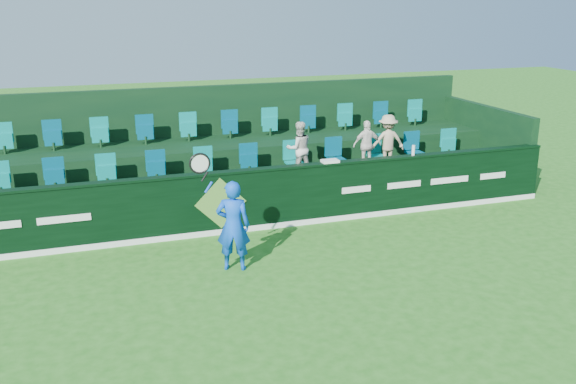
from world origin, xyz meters
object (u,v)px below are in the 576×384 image
object	(u,v)px
towel	(330,161)
drinks_bottle	(413,150)
tennis_player	(233,225)
spectator_middle	(367,145)
spectator_left	(299,149)
spectator_right	(388,141)

from	to	relation	value
towel	drinks_bottle	distance (m)	2.06
tennis_player	towel	xyz separation A→B (m)	(2.69, 1.92, 0.51)
tennis_player	towel	bearing A→B (deg)	35.57
spectator_middle	tennis_player	bearing A→B (deg)	42.15
spectator_left	spectator_right	size ratio (longest dim) A/B	0.98
spectator_right	spectator_middle	bearing A→B (deg)	9.25
towel	drinks_bottle	bearing A→B (deg)	0.00
spectator_right	spectator_left	bearing A→B (deg)	9.25
tennis_player	spectator_left	world-z (taller)	tennis_player
spectator_left	spectator_middle	distance (m)	1.75
spectator_right	drinks_bottle	distance (m)	1.12
tennis_player	towel	distance (m)	3.34
tennis_player	spectator_right	bearing A→B (deg)	33.12
tennis_player	spectator_right	size ratio (longest dim) A/B	1.80
spectator_middle	towel	size ratio (longest dim) A/B	3.23
tennis_player	towel	size ratio (longest dim) A/B	6.36
spectator_left	spectator_right	world-z (taller)	spectator_right
spectator_middle	drinks_bottle	xyz separation A→B (m)	(0.63, -1.12, 0.07)
spectator_right	towel	xyz separation A→B (m)	(-1.98, -1.12, -0.07)
tennis_player	drinks_bottle	bearing A→B (deg)	22.06
spectator_right	drinks_bottle	size ratio (longest dim) A/B	5.55
spectator_middle	drinks_bottle	distance (m)	1.29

